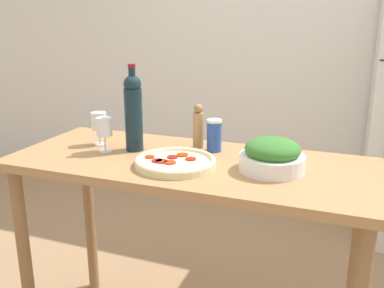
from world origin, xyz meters
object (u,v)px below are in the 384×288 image
Objects in this scene: salad_bowl at (272,156)px; wine_glass_near at (104,129)px; wine_glass_far at (99,122)px; homemade_pizza at (175,162)px; wine_bottle at (133,111)px; salt_canister at (214,135)px; pepper_mill at (198,127)px.

wine_glass_near is at bearing -179.02° from salad_bowl.
wine_glass_far is 0.47m from homemade_pizza.
wine_bottle reaches higher than wine_glass_near.
wine_bottle is 2.49× the size of wine_glass_near.
wine_glass_near is 1.00× the size of wine_glass_far.
wine_bottle is at bearing -5.84° from wine_glass_far.
wine_glass_near reaches higher than salad_bowl.
wine_glass_near reaches higher than salt_canister.
wine_glass_far is at bearing 133.55° from wine_glass_near.
wine_bottle reaches higher than salt_canister.
wine_glass_near is 1.07× the size of salt_canister.
wine_glass_near is at bearing -148.99° from wine_bottle.
salad_bowl is (0.36, -0.18, -0.04)m from pepper_mill.
wine_bottle is 0.36m from salt_canister.
wine_glass_far is at bearing -166.16° from pepper_mill.
wine_glass_far reaches higher than salt_canister.
wine_glass_far is 0.47× the size of homemade_pizza.
wine_glass_far reaches higher than salad_bowl.
pepper_mill is 0.81× the size of salad_bowl.
pepper_mill is at bearing 13.84° from wine_glass_far.
pepper_mill is 1.41× the size of salt_canister.
wine_bottle reaches higher than pepper_mill.
pepper_mill is at bearing 153.52° from salad_bowl.
homemade_pizza is (0.36, -0.07, -0.09)m from wine_glass_near.
pepper_mill reaches higher than wine_glass_near.
salad_bowl is at bearing 0.98° from wine_glass_near.
wine_bottle is 2.65× the size of salt_canister.
homemade_pizza is (-0.00, -0.26, -0.08)m from pepper_mill.
wine_glass_near and wine_glass_far have the same top height.
wine_glass_near is 0.12m from wine_glass_far.
wine_glass_far is 0.53m from salt_canister.
homemade_pizza is at bearing -108.65° from salt_canister.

